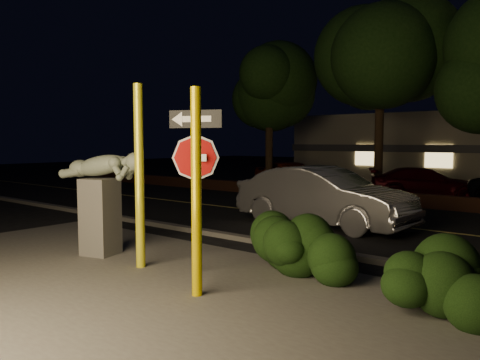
% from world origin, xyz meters
% --- Properties ---
extents(ground, '(90.00, 90.00, 0.00)m').
position_xyz_m(ground, '(0.00, 10.00, 0.00)').
color(ground, black).
rests_on(ground, ground).
extents(patio, '(14.00, 6.00, 0.02)m').
position_xyz_m(patio, '(0.00, -1.00, 0.01)').
color(patio, '#4C4944').
rests_on(patio, ground).
extents(road, '(80.00, 8.00, 0.01)m').
position_xyz_m(road, '(0.00, 7.00, 0.01)').
color(road, black).
rests_on(road, ground).
extents(lane_marking, '(80.00, 0.12, 0.00)m').
position_xyz_m(lane_marking, '(0.00, 7.00, 0.02)').
color(lane_marking, gold).
rests_on(lane_marking, road).
extents(curb, '(80.00, 0.25, 0.12)m').
position_xyz_m(curb, '(0.00, 2.90, 0.06)').
color(curb, '#4C4944').
rests_on(curb, ground).
extents(brick_wall, '(40.00, 0.35, 0.50)m').
position_xyz_m(brick_wall, '(0.00, 11.30, 0.25)').
color(brick_wall, '#4D2818').
rests_on(brick_wall, ground).
extents(parking_lot, '(40.00, 12.00, 0.01)m').
position_xyz_m(parking_lot, '(0.00, 17.00, 0.01)').
color(parking_lot, black).
rests_on(parking_lot, ground).
extents(tree_far_a, '(4.60, 4.60, 7.43)m').
position_xyz_m(tree_far_a, '(-8.00, 13.00, 5.34)').
color(tree_far_a, black).
rests_on(tree_far_a, ground).
extents(tree_far_b, '(5.20, 5.20, 8.41)m').
position_xyz_m(tree_far_b, '(-2.50, 13.20, 6.05)').
color(tree_far_b, black).
rests_on(tree_far_b, ground).
extents(yellow_pole_left, '(0.17, 0.17, 3.44)m').
position_xyz_m(yellow_pole_left, '(-1.57, -0.20, 1.72)').
color(yellow_pole_left, yellow).
rests_on(yellow_pole_left, ground).
extents(yellow_pole_right, '(0.16, 0.16, 3.19)m').
position_xyz_m(yellow_pole_right, '(0.40, -0.71, 1.60)').
color(yellow_pole_right, '#E0BF00').
rests_on(yellow_pole_right, ground).
extents(signpost, '(0.94, 0.39, 2.93)m').
position_xyz_m(signpost, '(-0.50, 0.20, 2.09)').
color(signpost, black).
rests_on(signpost, ground).
extents(sculpture, '(2.01, 1.06, 2.16)m').
position_xyz_m(sculpture, '(-2.97, -0.07, 1.33)').
color(sculpture, '#4C4944').
rests_on(sculpture, ground).
extents(hedge_center, '(2.21, 1.13, 1.13)m').
position_xyz_m(hedge_center, '(0.58, 1.43, 0.56)').
color(hedge_center, black).
rests_on(hedge_center, ground).
extents(hedge_right, '(1.77, 1.09, 1.10)m').
position_xyz_m(hedge_right, '(1.36, 1.19, 0.55)').
color(hedge_right, black).
rests_on(hedge_right, ground).
extents(hedge_far_right, '(1.82, 1.44, 1.11)m').
position_xyz_m(hedge_far_right, '(3.58, 0.78, 0.55)').
color(hedge_far_right, black).
rests_on(hedge_far_right, ground).
extents(silver_sedan, '(5.21, 2.15, 1.68)m').
position_xyz_m(silver_sedan, '(-1.03, 5.83, 0.84)').
color(silver_sedan, '#AAA9AE').
rests_on(silver_sedan, ground).
extents(parked_car_red, '(4.34, 2.10, 1.43)m').
position_xyz_m(parked_car_red, '(-7.59, 14.46, 0.71)').
color(parked_car_red, maroon).
rests_on(parked_car_red, ground).
extents(parked_car_darkred, '(4.82, 3.58, 1.30)m').
position_xyz_m(parked_car_darkred, '(-0.83, 14.08, 0.65)').
color(parked_car_darkred, '#3F050B').
rests_on(parked_car_darkred, ground).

